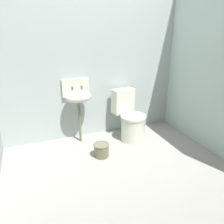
# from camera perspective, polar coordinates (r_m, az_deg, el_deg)

# --- Properties ---
(ground_plane) EXTENTS (3.28, 2.67, 0.08)m
(ground_plane) POSITION_cam_1_polar(r_m,az_deg,el_deg) (3.02, 2.03, -15.09)
(ground_plane) COLOR gray
(wall_back) EXTENTS (3.28, 0.10, 2.41)m
(wall_back) POSITION_cam_1_polar(r_m,az_deg,el_deg) (3.60, -5.35, 12.38)
(wall_back) COLOR #A9B7B4
(wall_back) RESTS_ON ground
(wall_right) EXTENTS (0.10, 2.47, 2.41)m
(wall_right) POSITION_cam_1_polar(r_m,az_deg,el_deg) (3.44, 25.44, 10.08)
(wall_right) COLOR #A7BFB8
(wall_right) RESTS_ON ground
(toilet_near_wall) EXTENTS (0.47, 0.65, 0.78)m
(toilet_near_wall) POSITION_cam_1_polar(r_m,az_deg,el_deg) (3.65, 4.56, -1.88)
(toilet_near_wall) COLOR silver
(toilet_near_wall) RESTS_ON ground
(sink) EXTENTS (0.42, 0.35, 0.99)m
(sink) POSITION_cam_1_polar(r_m,az_deg,el_deg) (3.43, -8.67, 4.09)
(sink) COLOR #68694D
(sink) RESTS_ON ground
(bucket) EXTENTS (0.22, 0.22, 0.19)m
(bucket) POSITION_cam_1_polar(r_m,az_deg,el_deg) (3.22, -2.73, -9.61)
(bucket) COLOR #68694D
(bucket) RESTS_ON ground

